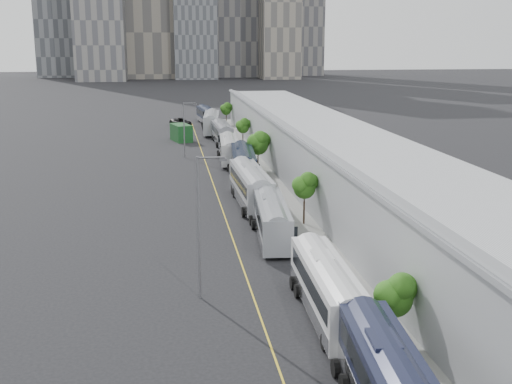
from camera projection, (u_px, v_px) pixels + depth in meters
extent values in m
cube|color=gray|center=(334.00, 220.00, 63.08)|extent=(10.00, 170.00, 0.12)
cube|color=gold|center=(228.00, 224.00, 61.66)|extent=(0.12, 160.00, 0.02)
cube|color=gray|center=(374.00, 185.00, 62.87)|extent=(12.00, 160.00, 6.80)
cube|color=gray|center=(375.00, 161.00, 62.31)|extent=(12.45, 160.40, 2.57)
cube|color=gray|center=(316.00, 151.00, 61.24)|extent=(0.30, 160.00, 0.40)
cube|color=gray|center=(280.00, 3.00, 301.49)|extent=(18.00, 18.00, 70.00)
cube|color=black|center=(395.00, 382.00, 28.27)|extent=(3.54, 11.57, 1.07)
cube|color=black|center=(383.00, 340.00, 29.64)|extent=(1.46, 2.29, 0.30)
cube|color=silver|center=(327.00, 288.00, 40.62)|extent=(2.87, 12.66, 3.05)
cube|color=black|center=(328.00, 281.00, 40.30)|extent=(2.89, 11.15, 1.04)
cube|color=silver|center=(327.00, 303.00, 40.84)|extent=(2.90, 12.41, 0.98)
cube|color=silver|center=(322.00, 256.00, 41.64)|extent=(1.32, 2.17, 0.29)
cube|color=gray|center=(272.00, 219.00, 56.72)|extent=(3.42, 12.53, 3.00)
cube|color=black|center=(272.00, 214.00, 56.41)|extent=(3.37, 11.06, 1.02)
cube|color=silver|center=(272.00, 229.00, 56.94)|extent=(3.44, 12.29, 0.96)
cube|color=gray|center=(269.00, 197.00, 57.72)|extent=(1.40, 2.18, 0.29)
cube|color=#9EA0A7|center=(251.00, 186.00, 68.79)|extent=(3.14, 14.04, 3.39)
cube|color=black|center=(251.00, 181.00, 68.44)|extent=(3.16, 12.37, 1.15)
cube|color=silver|center=(251.00, 196.00, 69.03)|extent=(3.17, 13.76, 1.08)
cube|color=#9EA0A7|center=(249.00, 166.00, 69.92)|extent=(1.46, 2.40, 0.32)
cube|color=black|center=(243.00, 163.00, 81.74)|extent=(3.77, 13.80, 3.30)
cube|color=black|center=(243.00, 159.00, 81.40)|extent=(3.70, 12.18, 1.12)
cube|color=silver|center=(243.00, 172.00, 81.98)|extent=(3.79, 13.54, 1.06)
cube|color=black|center=(242.00, 147.00, 82.85)|extent=(1.54, 2.41, 0.31)
cube|color=#BCBDBF|center=(229.00, 149.00, 93.71)|extent=(3.30, 12.56, 3.01)
cube|color=black|center=(229.00, 146.00, 93.40)|extent=(3.26, 11.08, 1.02)
cube|color=silver|center=(229.00, 156.00, 93.93)|extent=(3.32, 12.32, 0.96)
cube|color=#BCBDBF|center=(228.00, 137.00, 94.72)|extent=(1.38, 2.18, 0.29)
cube|color=slate|center=(222.00, 133.00, 110.68)|extent=(2.80, 12.60, 3.04)
cube|color=black|center=(222.00, 130.00, 110.37)|extent=(2.82, 11.09, 1.03)
cube|color=silver|center=(222.00, 138.00, 110.90)|extent=(2.83, 12.35, 0.97)
cube|color=slate|center=(221.00, 122.00, 111.70)|extent=(1.30, 2.15, 0.29)
cube|color=#9C9FA5|center=(212.00, 122.00, 123.42)|extent=(4.11, 14.09, 3.36)
cube|color=black|center=(212.00, 119.00, 123.08)|extent=(4.01, 12.44, 1.14)
cube|color=silver|center=(212.00, 128.00, 123.67)|extent=(4.13, 13.81, 1.08)
cube|color=#9C9FA5|center=(211.00, 112.00, 124.55)|extent=(1.61, 2.47, 0.32)
cube|color=black|center=(207.00, 115.00, 137.40)|extent=(3.75, 12.64, 3.02)
cube|color=black|center=(207.00, 113.00, 137.09)|extent=(3.66, 11.16, 1.03)
cube|color=silver|center=(207.00, 120.00, 137.62)|extent=(3.76, 12.39, 0.97)
cube|color=black|center=(206.00, 107.00, 138.41)|extent=(1.45, 2.22, 0.29)
cylinder|color=black|center=(393.00, 317.00, 37.38)|extent=(0.18, 0.18, 2.87)
sphere|color=#1E5A14|center=(394.00, 293.00, 37.03)|extent=(2.24, 2.24, 2.24)
cylinder|color=black|center=(304.00, 205.00, 61.06)|extent=(0.18, 0.18, 3.98)
sphere|color=#1E5A14|center=(304.00, 185.00, 60.61)|extent=(2.12, 2.12, 2.12)
cylinder|color=black|center=(258.00, 156.00, 87.99)|extent=(0.18, 0.18, 3.81)
sphere|color=#1E5A14|center=(258.00, 141.00, 87.53)|extent=(2.93, 2.93, 2.93)
cylinder|color=black|center=(243.00, 136.00, 108.08)|extent=(0.18, 0.18, 3.47)
sphere|color=#1E5A14|center=(243.00, 125.00, 107.68)|extent=(2.10, 2.10, 2.10)
cylinder|color=black|center=(226.00, 117.00, 136.25)|extent=(0.18, 0.18, 3.41)
sphere|color=#1E5A14|center=(226.00, 108.00, 135.85)|extent=(2.18, 2.18, 2.18)
cylinder|color=#59595E|center=(199.00, 229.00, 42.83)|extent=(0.18, 0.18, 9.84)
cylinder|color=#59595E|center=(211.00, 158.00, 41.86)|extent=(1.80, 0.14, 0.14)
cube|color=#59595E|center=(223.00, 160.00, 42.00)|extent=(0.50, 0.22, 0.18)
cylinder|color=#59595E|center=(184.00, 130.00, 96.29)|extent=(0.18, 0.18, 8.34)
cylinder|color=#59595E|center=(190.00, 103.00, 95.49)|extent=(1.80, 0.14, 0.14)
cube|color=#59595E|center=(195.00, 104.00, 95.63)|extent=(0.50, 0.22, 0.18)
cube|color=#123D18|center=(181.00, 133.00, 113.45)|extent=(3.96, 5.97, 2.96)
imported|color=black|center=(181.00, 122.00, 133.20)|extent=(5.04, 6.93, 1.75)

